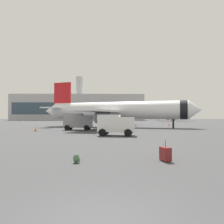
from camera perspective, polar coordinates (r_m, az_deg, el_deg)
airplane_at_gate at (r=45.85m, az=0.92°, el=0.38°), size 34.78×31.80×10.50m
airplane_taxiing at (r=113.00m, az=15.83°, el=-1.17°), size 18.08×19.57×6.85m
service_truck at (r=37.22m, az=-9.34°, el=-2.39°), size 4.97×2.87×2.90m
cargo_van at (r=25.80m, az=1.02°, el=-3.28°), size 4.69×3.02×2.60m
safety_cone_near at (r=35.50m, az=-20.22°, el=-4.40°), size 0.44×0.44×0.74m
safety_cone_mid at (r=49.34m, az=-6.85°, el=-3.58°), size 0.44×0.44×0.69m
safety_cone_far at (r=53.48m, az=15.33°, el=-3.32°), size 0.44×0.44×0.76m
rolling_suitcase at (r=11.64m, az=14.40°, el=-11.02°), size 0.54×0.72×1.10m
traveller_backpack at (r=11.08m, az=-9.68°, el=-12.37°), size 0.36×0.40×0.48m
terminal_building at (r=135.87m, az=-9.02°, el=1.21°), size 81.42×19.27×27.96m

